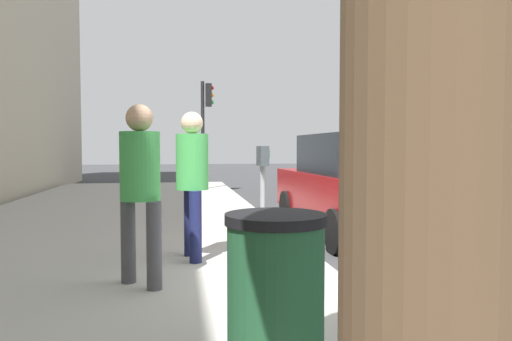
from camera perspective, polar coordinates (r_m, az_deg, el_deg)
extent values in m
plane|color=#38383A|center=(5.81, 8.88, -12.62)|extent=(80.00, 80.00, 0.00)
cube|color=#A8A59E|center=(5.65, -22.18, -12.45)|extent=(28.00, 6.00, 0.15)
cylinder|color=gray|center=(6.30, 0.80, -4.67)|extent=(0.07, 0.07, 1.15)
cube|color=#383D42|center=(6.15, 0.97, 1.74)|extent=(0.16, 0.11, 0.26)
cube|color=#383D42|center=(6.34, 0.65, 1.78)|extent=(0.16, 0.11, 0.26)
cube|color=#268C33|center=(6.16, 1.52, 1.93)|extent=(0.10, 0.01, 0.10)
cube|color=#268C33|center=(6.35, 1.18, 1.96)|extent=(0.10, 0.01, 0.10)
cylinder|color=#191E4C|center=(6.20, -7.93, -6.12)|extent=(0.15, 0.15, 0.87)
cylinder|color=#191E4C|center=(5.81, -7.26, -6.71)|extent=(0.15, 0.15, 0.87)
cylinder|color=green|center=(5.93, -7.65, 1.05)|extent=(0.40, 0.40, 0.69)
sphere|color=beige|center=(5.93, -7.68, 5.68)|extent=(0.27, 0.27, 0.27)
cylinder|color=#47474C|center=(5.10, -15.06, -8.15)|extent=(0.15, 0.15, 0.86)
cylinder|color=#47474C|center=(4.80, -12.11, -8.80)|extent=(0.15, 0.15, 0.86)
cylinder|color=green|center=(4.86, -13.73, 0.52)|extent=(0.40, 0.40, 0.68)
sphere|color=tan|center=(4.86, -13.80, 6.14)|extent=(0.27, 0.27, 0.27)
cube|color=maroon|center=(8.60, 11.93, -2.84)|extent=(4.44, 1.93, 0.76)
cube|color=black|center=(8.37, 12.51, 1.94)|extent=(2.24, 1.74, 0.68)
cylinder|color=black|center=(9.71, 3.87, -4.40)|extent=(0.66, 0.23, 0.66)
cylinder|color=black|center=(10.29, 13.36, -4.07)|extent=(0.66, 0.23, 0.66)
cylinder|color=black|center=(7.01, 9.77, -7.21)|extent=(0.66, 0.23, 0.66)
cylinder|color=black|center=(7.79, 21.99, -6.38)|extent=(0.66, 0.23, 0.66)
cylinder|color=brown|center=(0.86, 21.11, 14.21)|extent=(0.32, 0.32, 3.12)
cylinder|color=black|center=(16.06, -6.40, 4.19)|extent=(0.12, 0.12, 3.60)
cube|color=black|center=(16.16, -5.71, 8.99)|extent=(0.24, 0.20, 0.76)
sphere|color=red|center=(16.20, -5.32, 9.83)|extent=(0.14, 0.14, 0.14)
sphere|color=orange|center=(16.17, -5.31, 8.98)|extent=(0.14, 0.14, 0.14)
sphere|color=green|center=(16.14, -5.31, 8.14)|extent=(0.14, 0.14, 0.14)
cylinder|color=#1E4C2D|center=(2.85, 2.36, -15.91)|extent=(0.56, 0.56, 0.95)
cylinder|color=black|center=(2.73, 2.38, -5.82)|extent=(0.59, 0.59, 0.06)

